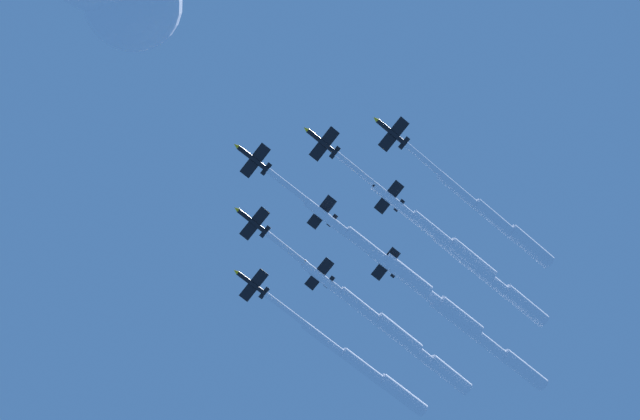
{
  "coord_description": "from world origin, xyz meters",
  "views": [
    {
      "loc": [
        -90.17,
        -29.48,
        -38.24
      ],
      "look_at": [
        0.0,
        0.0,
        198.74
      ],
      "focal_mm": 60.99,
      "sensor_mm": 36.0,
      "label": 1
    }
  ],
  "objects_px": {
    "jet_port_mid": "(425,291)",
    "jet_starboard_outer": "(491,279)",
    "jet_trail_port": "(416,350)",
    "jet_starboard_mid": "(496,219)",
    "jet_port_inner": "(434,232)",
    "jet_lead": "(369,248)",
    "jet_port_outer": "(365,368)",
    "jet_trail_starboard": "(489,344)",
    "jet_starboard_inner": "(362,307)"
  },
  "relations": [
    {
      "from": "jet_starboard_mid",
      "to": "jet_starboard_outer",
      "type": "height_order",
      "value": "jet_starboard_outer"
    },
    {
      "from": "jet_starboard_outer",
      "to": "jet_trail_port",
      "type": "relative_size",
      "value": 1.03
    },
    {
      "from": "jet_lead",
      "to": "jet_trail_port",
      "type": "height_order",
      "value": "jet_trail_port"
    },
    {
      "from": "jet_starboard_outer",
      "to": "jet_trail_port",
      "type": "bearing_deg",
      "value": 61.43
    },
    {
      "from": "jet_starboard_mid",
      "to": "jet_trail_starboard",
      "type": "relative_size",
      "value": 0.96
    },
    {
      "from": "jet_port_mid",
      "to": "jet_trail_starboard",
      "type": "xyz_separation_m",
      "value": [
        18.57,
        -11.1,
        -0.49
      ]
    },
    {
      "from": "jet_port_inner",
      "to": "jet_trail_starboard",
      "type": "distance_m",
      "value": 32.42
    },
    {
      "from": "jet_starboard_inner",
      "to": "jet_trail_starboard",
      "type": "bearing_deg",
      "value": -54.68
    },
    {
      "from": "jet_starboard_mid",
      "to": "jet_port_mid",
      "type": "bearing_deg",
      "value": 58.49
    },
    {
      "from": "jet_port_outer",
      "to": "jet_starboard_inner",
      "type": "bearing_deg",
      "value": -165.54
    },
    {
      "from": "jet_lead",
      "to": "jet_starboard_outer",
      "type": "height_order",
      "value": "jet_starboard_outer"
    },
    {
      "from": "jet_port_inner",
      "to": "jet_port_outer",
      "type": "relative_size",
      "value": 0.97
    },
    {
      "from": "jet_starboard_inner",
      "to": "jet_starboard_mid",
      "type": "xyz_separation_m",
      "value": [
        -12.45,
        -36.93,
        -0.13
      ]
    },
    {
      "from": "jet_lead",
      "to": "jet_starboard_inner",
      "type": "bearing_deg",
      "value": 22.84
    },
    {
      "from": "jet_starboard_mid",
      "to": "jet_starboard_outer",
      "type": "distance_m",
      "value": 16.68
    },
    {
      "from": "jet_port_mid",
      "to": "jet_starboard_outer",
      "type": "distance_m",
      "value": 16.41
    },
    {
      "from": "jet_trail_starboard",
      "to": "jet_port_outer",
      "type": "bearing_deg",
      "value": 94.64
    },
    {
      "from": "jet_port_outer",
      "to": "jet_trail_starboard",
      "type": "bearing_deg",
      "value": -85.36
    },
    {
      "from": "jet_lead",
      "to": "jet_port_inner",
      "type": "relative_size",
      "value": 0.99
    },
    {
      "from": "jet_starboard_mid",
      "to": "jet_port_outer",
      "type": "xyz_separation_m",
      "value": [
        28.99,
        41.2,
        0.08
      ]
    },
    {
      "from": "jet_port_outer",
      "to": "jet_lead",
      "type": "bearing_deg",
      "value": -161.42
    },
    {
      "from": "jet_lead",
      "to": "jet_trail_starboard",
      "type": "bearing_deg",
      "value": -30.91
    },
    {
      "from": "jet_starboard_inner",
      "to": "jet_starboard_outer",
      "type": "xyz_separation_m",
      "value": [
        3.32,
        -31.84,
        1.72
      ]
    },
    {
      "from": "jet_starboard_inner",
      "to": "jet_trail_port",
      "type": "height_order",
      "value": "jet_trail_port"
    },
    {
      "from": "jet_starboard_outer",
      "to": "jet_port_outer",
      "type": "bearing_deg",
      "value": 69.89
    },
    {
      "from": "jet_port_mid",
      "to": "jet_trail_port",
      "type": "relative_size",
      "value": 1.0
    },
    {
      "from": "jet_port_outer",
      "to": "jet_starboard_outer",
      "type": "xyz_separation_m",
      "value": [
        -13.22,
        -36.1,
        1.77
      ]
    },
    {
      "from": "jet_starboard_mid",
      "to": "jet_port_inner",
      "type": "bearing_deg",
      "value": 91.79
    },
    {
      "from": "jet_port_outer",
      "to": "jet_trail_port",
      "type": "xyz_separation_m",
      "value": [
        -0.95,
        -13.57,
        0.07
      ]
    },
    {
      "from": "jet_lead",
      "to": "jet_port_mid",
      "type": "height_order",
      "value": "jet_port_mid"
    },
    {
      "from": "jet_port_inner",
      "to": "jet_port_mid",
      "type": "bearing_deg",
      "value": 25.74
    },
    {
      "from": "jet_lead",
      "to": "jet_starboard_outer",
      "type": "xyz_separation_m",
      "value": [
        18.51,
        -25.44,
        2.91
      ]
    },
    {
      "from": "jet_starboard_outer",
      "to": "jet_trail_port",
      "type": "height_order",
      "value": "jet_starboard_outer"
    },
    {
      "from": "jet_starboard_inner",
      "to": "jet_starboard_mid",
      "type": "relative_size",
      "value": 1.05
    },
    {
      "from": "jet_starboard_inner",
      "to": "jet_port_mid",
      "type": "bearing_deg",
      "value": -88.2
    },
    {
      "from": "jet_port_inner",
      "to": "jet_starboard_inner",
      "type": "height_order",
      "value": "jet_port_inner"
    },
    {
      "from": "jet_trail_port",
      "to": "jet_trail_starboard",
      "type": "distance_m",
      "value": 17.96
    },
    {
      "from": "jet_port_mid",
      "to": "jet_starboard_inner",
      "type": "bearing_deg",
      "value": 91.8
    },
    {
      "from": "jet_port_mid",
      "to": "jet_port_outer",
      "type": "height_order",
      "value": "jet_port_outer"
    },
    {
      "from": "jet_trail_port",
      "to": "jet_trail_starboard",
      "type": "height_order",
      "value": "jet_trail_port"
    },
    {
      "from": "jet_lead",
      "to": "jet_port_mid",
      "type": "distance_m",
      "value": 18.31
    },
    {
      "from": "jet_starboard_mid",
      "to": "jet_trail_starboard",
      "type": "xyz_separation_m",
      "value": [
        31.52,
        10.03,
        -0.68
      ]
    },
    {
      "from": "jet_port_mid",
      "to": "jet_port_inner",
      "type": "bearing_deg",
      "value": -154.26
    },
    {
      "from": "jet_starboard_outer",
      "to": "jet_trail_starboard",
      "type": "bearing_deg",
      "value": 17.39
    },
    {
      "from": "jet_starboard_inner",
      "to": "jet_trail_port",
      "type": "distance_m",
      "value": 18.15
    },
    {
      "from": "jet_port_mid",
      "to": "jet_trail_port",
      "type": "bearing_deg",
      "value": 23.29
    },
    {
      "from": "jet_lead",
      "to": "jet_starboard_mid",
      "type": "xyz_separation_m",
      "value": [
        2.74,
        -30.53,
        1.07
      ]
    },
    {
      "from": "jet_trail_port",
      "to": "jet_starboard_outer",
      "type": "bearing_deg",
      "value": -118.57
    },
    {
      "from": "jet_port_inner",
      "to": "jet_starboard_mid",
      "type": "distance_m",
      "value": 14.81
    },
    {
      "from": "jet_starboard_mid",
      "to": "jet_starboard_inner",
      "type": "bearing_deg",
      "value": 71.37
    }
  ]
}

